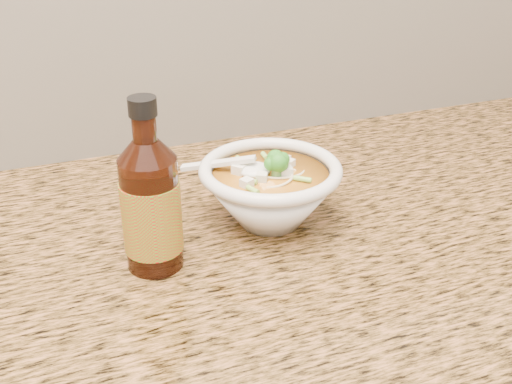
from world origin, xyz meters
name	(u,v)px	position (x,y,z in m)	size (l,w,h in m)	color
soup_bowl	(270,193)	(0.38, 1.69, 0.94)	(0.20, 0.19, 0.10)	silver
hot_sauce_bottle	(151,206)	(0.22, 1.64, 0.98)	(0.09, 0.09, 0.21)	#391307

